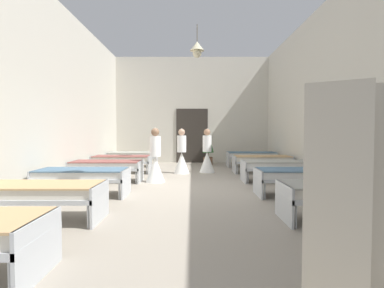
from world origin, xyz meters
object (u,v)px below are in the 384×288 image
Objects in this scene: bed_left_row_2 at (82,175)px; bed_right_row_3 at (277,166)px; bed_left_row_4 at (122,160)px; nurse_mid_aisle at (207,157)px; bed_right_row_2 at (302,175)px; nurse_near_aisle at (155,163)px; nurse_far_aisle at (182,157)px; bed_left_row_3 at (107,166)px; bed_right_row_4 at (262,160)px; potted_plant at (208,145)px; bed_right_row_1 at (345,193)px; bed_left_row_5 at (133,155)px; bed_right_row_5 at (251,155)px; bed_left_row_1 at (39,193)px.

bed_left_row_2 and bed_right_row_3 have the same top height.
bed_left_row_4 is 2.85m from nurse_mid_aisle.
bed_right_row_2 is 1.28× the size of nurse_mid_aisle.
bed_right_row_3 is 2.66m from nurse_mid_aisle.
nurse_far_aisle is at bearing 163.34° from nurse_near_aisle.
bed_left_row_3 is 1.00× the size of bed_right_row_4.
nurse_far_aisle is (2.00, 1.68, 0.09)m from bed_left_row_3.
bed_right_row_2 is 1.35× the size of potted_plant.
bed_left_row_5 is (-4.68, 7.19, 0.00)m from bed_right_row_1.
bed_left_row_2 is 7.13m from bed_right_row_5.
potted_plant is (3.00, 4.14, 0.37)m from bed_left_row_3.
bed_left_row_3 and bed_right_row_5 have the same top height.
bed_left_row_3 is at bearing 136.48° from nurse_mid_aisle.
bed_right_row_3 is 5.01m from bed_left_row_4.
bed_left_row_3 is 1.00× the size of bed_right_row_5.
nurse_mid_aisle is 1.05× the size of potted_plant.
bed_left_row_5 is (0.00, 7.19, 0.00)m from bed_left_row_1.
bed_right_row_5 is at bearing 49.06° from bed_left_row_2.
bed_left_row_1 is 3.80m from nurse_near_aisle.
bed_right_row_1 is 1.00× the size of bed_right_row_4.
bed_right_row_1 and bed_left_row_4 have the same top height.
nurse_near_aisle is (-3.34, -3.63, 0.09)m from bed_right_row_5.
bed_right_row_2 is 1.00× the size of bed_right_row_5.
potted_plant is (3.00, 2.34, 0.37)m from bed_left_row_4.
bed_left_row_2 is at bearing -90.00° from bed_left_row_5.
bed_left_row_3 is at bearing 90.00° from bed_left_row_1.
bed_left_row_1 is 1.00× the size of bed_right_row_4.
bed_right_row_1 is 3.59m from bed_right_row_3.
bed_right_row_2 and bed_left_row_5 have the same top height.
bed_right_row_1 and bed_left_row_3 have the same top height.
bed_right_row_2 is 1.00× the size of bed_left_row_5.
bed_right_row_2 is at bearing -49.06° from bed_left_row_5.
bed_left_row_3 is (0.00, 3.59, 0.00)m from bed_left_row_1.
bed_left_row_1 is 1.00× the size of bed_right_row_1.
nurse_far_aisle is at bearing -177.57° from bed_right_row_4.
bed_right_row_1 is 1.80m from bed_right_row_2.
nurse_near_aisle is 1.00× the size of nurse_mid_aisle.
bed_left_row_3 is at bearing -142.46° from bed_right_row_5.
bed_left_row_4 is 1.28× the size of nurse_mid_aisle.
bed_right_row_5 is at bearing 21.02° from bed_left_row_4.
bed_left_row_3 is 1.00× the size of bed_left_row_5.
potted_plant is (1.66, 4.18, 0.28)m from nurse_near_aisle.
bed_left_row_2 is at bearing -90.00° from bed_left_row_4.
nurse_near_aisle reaches higher than bed_right_row_5.
potted_plant is at bearing 63.20° from bed_left_row_2.
nurse_far_aisle is (-2.68, 3.48, 0.09)m from bed_right_row_2.
bed_left_row_2 and bed_right_row_2 have the same top height.
bed_right_row_1 is 1.00× the size of bed_left_row_3.
bed_left_row_4 is at bearing 142.46° from bed_right_row_2.
bed_left_row_5 is (0.00, 3.59, 0.00)m from bed_left_row_3.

